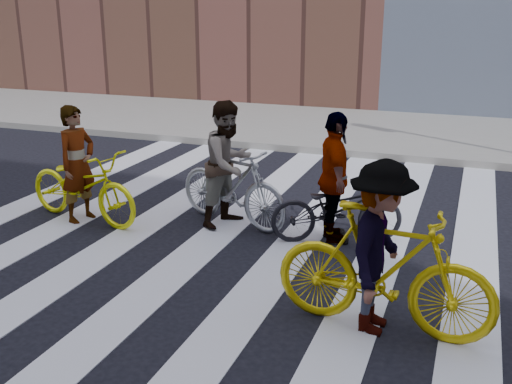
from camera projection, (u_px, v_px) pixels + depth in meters
The scene contains 11 objects.
ground at pixel (251, 244), 7.81m from camera, with size 100.00×100.00×0.00m, color black.
sidewalk_far at pixel (361, 130), 14.49m from camera, with size 100.00×5.00×0.15m, color gray.
zebra_crosswalk at pixel (251, 244), 7.80m from camera, with size 8.25×10.00×0.01m.
bike_yellow_left at pixel (83, 186), 8.52m from camera, with size 0.70×2.00×1.05m, color #F9FF0E.
bike_silver_mid at pixel (232, 186), 8.36m from camera, with size 0.54×1.89×1.14m, color #A1A5AA.
bike_yellow_right at pixel (384, 270), 5.58m from camera, with size 0.59×2.08×1.25m, color yellow.
bike_dark_rear at pixel (337, 209), 7.78m from camera, with size 0.60×1.72×0.90m, color black.
rider_left at pixel (78, 164), 8.44m from camera, with size 0.61×0.40×1.67m, color slate.
rider_mid at pixel (229, 164), 8.29m from camera, with size 0.86×0.67×1.76m, color slate.
rider_right at pixel (380, 248), 5.54m from camera, with size 1.08×0.62×1.68m, color slate.
rider_rear at pixel (334, 178), 7.67m from camera, with size 1.01×0.42×1.72m, color slate.
Camera 1 is at (2.59, -6.76, 3.00)m, focal length 42.00 mm.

